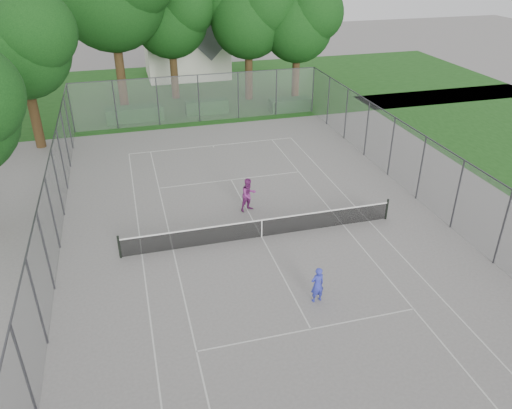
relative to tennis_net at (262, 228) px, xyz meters
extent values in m
plane|color=slate|center=(0.00, 0.00, -0.51)|extent=(120.00, 120.00, 0.00)
cube|color=#174413|center=(0.00, 26.00, -0.51)|extent=(60.00, 20.00, 0.00)
cube|color=beige|center=(0.00, 11.88, -0.50)|extent=(10.97, 0.06, 0.01)
cube|color=beige|center=(-5.49, 0.00, -0.50)|extent=(0.06, 23.77, 0.01)
cube|color=beige|center=(5.49, 0.00, -0.50)|extent=(0.06, 23.77, 0.01)
cube|color=beige|center=(-4.12, 0.00, -0.50)|extent=(0.06, 23.77, 0.01)
cube|color=beige|center=(4.12, 0.00, -0.50)|extent=(0.06, 23.77, 0.01)
cube|color=beige|center=(0.00, -6.40, -0.50)|extent=(8.23, 0.06, 0.01)
cube|color=beige|center=(0.00, 6.40, -0.50)|extent=(8.23, 0.06, 0.01)
cube|color=beige|center=(0.00, 0.00, -0.50)|extent=(0.06, 12.80, 0.01)
cube|color=beige|center=(0.00, 11.73, -0.50)|extent=(0.06, 0.30, 0.01)
cylinder|color=black|center=(-6.39, 0.00, 0.04)|extent=(0.10, 0.10, 1.10)
cylinder|color=black|center=(6.39, 0.00, 0.04)|extent=(0.10, 0.10, 1.10)
cube|color=black|center=(0.00, 0.00, -0.06)|extent=(12.67, 0.01, 0.86)
cube|color=white|center=(0.00, 0.00, 0.40)|extent=(12.77, 0.03, 0.06)
cube|color=white|center=(0.00, 0.00, -0.07)|extent=(0.05, 0.02, 0.88)
cylinder|color=#38383D|center=(-9.00, 17.00, 1.24)|extent=(0.08, 0.08, 3.50)
cylinder|color=#38383D|center=(9.00, 17.00, 1.24)|extent=(0.08, 0.08, 3.50)
cube|color=slate|center=(0.00, 17.00, 1.24)|extent=(18.00, 0.02, 3.50)
cube|color=slate|center=(-9.00, 0.00, 1.24)|extent=(0.02, 34.00, 3.50)
cube|color=slate|center=(9.00, 0.00, 1.24)|extent=(0.02, 34.00, 3.50)
cube|color=#38383D|center=(0.00, 17.00, 2.99)|extent=(18.00, 0.05, 0.05)
cube|color=#38383D|center=(-9.00, 0.00, 2.99)|extent=(0.05, 34.00, 0.05)
cube|color=#38383D|center=(9.00, 0.00, 2.99)|extent=(0.05, 34.00, 0.05)
cylinder|color=#382614|center=(-5.32, 21.89, 2.32)|extent=(0.69, 0.69, 5.66)
cylinder|color=#382614|center=(-0.94, 23.72, 1.62)|extent=(0.63, 0.63, 4.27)
sphere|color=black|center=(-0.94, 23.72, 5.88)|extent=(6.07, 6.07, 6.07)
sphere|color=black|center=(0.27, 22.81, 7.09)|extent=(4.85, 4.85, 4.85)
sphere|color=black|center=(-2.00, 24.48, 6.79)|extent=(4.55, 4.55, 4.55)
cylinder|color=#382614|center=(5.07, 21.78, 1.63)|extent=(0.63, 0.63, 4.28)
sphere|color=black|center=(5.07, 21.78, 5.90)|extent=(6.08, 6.08, 6.08)
sphere|color=black|center=(6.29, 20.87, 7.11)|extent=(4.87, 4.87, 4.87)
sphere|color=black|center=(4.01, 22.54, 6.81)|extent=(4.56, 4.56, 4.56)
cylinder|color=#382614|center=(8.83, 20.62, 1.46)|extent=(0.62, 0.62, 3.94)
sphere|color=black|center=(8.83, 20.62, 5.40)|extent=(5.61, 5.61, 5.61)
sphere|color=black|center=(9.95, 19.77, 6.52)|extent=(4.49, 4.49, 4.49)
sphere|color=black|center=(7.85, 21.32, 6.24)|extent=(4.21, 4.21, 4.21)
cylinder|color=#382614|center=(-11.03, 14.73, 1.58)|extent=(0.63, 0.63, 4.17)
sphere|color=black|center=(-11.03, 14.73, 5.74)|extent=(5.93, 5.93, 5.93)
sphere|color=black|center=(-9.84, 13.84, 6.93)|extent=(4.75, 4.75, 4.75)
sphere|color=black|center=(-12.07, 15.47, 6.63)|extent=(4.45, 4.45, 4.45)
cube|color=#154117|center=(-4.67, 18.51, 0.02)|extent=(4.23, 1.27, 1.06)
cube|color=#154117|center=(0.87, 18.79, 0.01)|extent=(3.32, 0.95, 1.04)
cube|color=#154117|center=(7.38, 17.70, -0.03)|extent=(3.23, 1.18, 0.97)
cube|color=silver|center=(1.18, 31.12, 2.39)|extent=(7.74, 5.80, 5.80)
cube|color=#4C4D52|center=(1.18, 31.12, 5.29)|extent=(7.66, 6.00, 7.66)
imported|color=#313ABB|center=(0.77, -4.97, 0.25)|extent=(0.60, 0.44, 1.52)
imported|color=#7E2A74|center=(0.08, 2.67, 0.37)|extent=(1.03, 0.92, 1.76)
camera|label=1|loc=(-5.46, -18.92, 11.86)|focal=35.00mm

